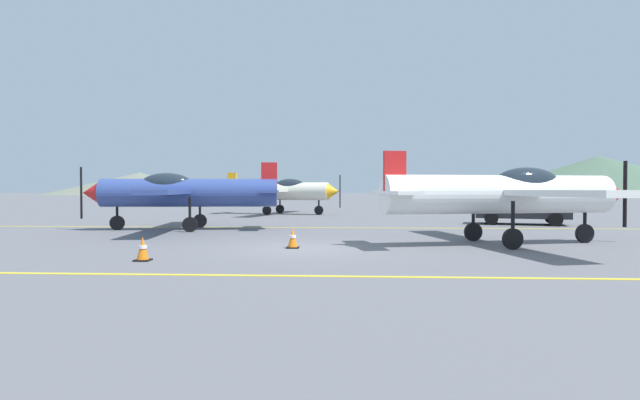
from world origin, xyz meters
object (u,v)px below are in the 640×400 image
(car_sedan, at_px, (523,207))
(traffic_cone_front, at_px, (143,249))
(airplane_far, at_px, (281,191))
(traffic_cone_side, at_px, (293,238))
(airplane_near, at_px, (508,193))
(airplane_mid, at_px, (182,192))

(car_sedan, bearing_deg, traffic_cone_front, -135.22)
(airplane_far, height_order, traffic_cone_side, airplane_far)
(airplane_near, relative_size, airplane_far, 1.00)
(car_sedan, distance_m, traffic_cone_front, 19.03)
(airplane_near, distance_m, airplane_far, 20.83)
(airplane_far, bearing_deg, traffic_cone_side, -81.31)
(airplane_near, distance_m, traffic_cone_side, 6.88)
(airplane_far, relative_size, traffic_cone_side, 16.26)
(airplane_far, xyz_separation_m, traffic_cone_front, (-0.31, -22.65, -1.34))
(airplane_near, relative_size, traffic_cone_front, 16.26)
(airplane_mid, height_order, airplane_far, same)
(airplane_mid, height_order, traffic_cone_front, airplane_mid)
(traffic_cone_front, distance_m, traffic_cone_side, 4.39)
(airplane_near, bearing_deg, traffic_cone_front, -157.20)
(car_sedan, bearing_deg, airplane_far, 144.95)
(airplane_near, distance_m, car_sedan, 9.90)
(airplane_near, bearing_deg, airplane_mid, 157.12)
(airplane_mid, height_order, car_sedan, airplane_mid)
(airplane_far, relative_size, traffic_cone_front, 16.26)
(airplane_near, height_order, car_sedan, airplane_near)
(traffic_cone_front, bearing_deg, airplane_far, 89.21)
(car_sedan, height_order, traffic_cone_side, car_sedan)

